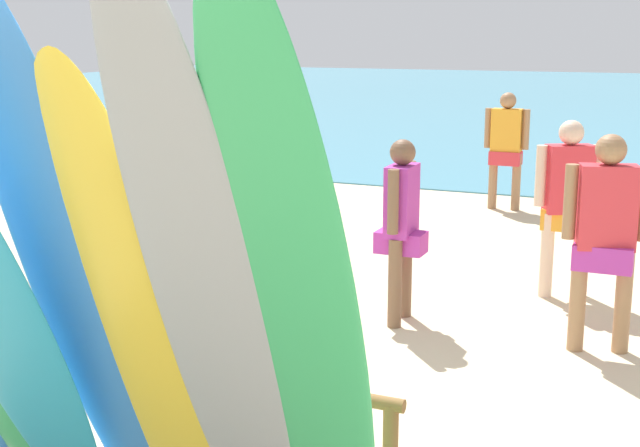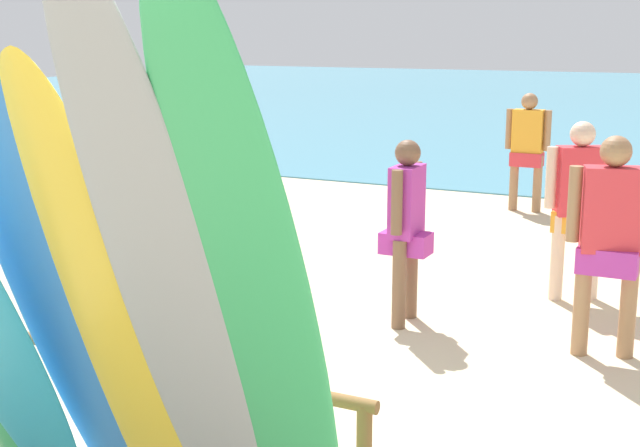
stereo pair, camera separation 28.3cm
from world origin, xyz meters
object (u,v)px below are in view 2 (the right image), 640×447
object	(u,v)px
surfboard_yellow_5	(113,328)
surfboard_grey_6	(173,304)
surfboard_green_7	(258,320)
beachgoer_midbeach	(137,231)
beachgoer_near_rack	(610,232)
surfboard_blue_4	(50,282)
beachgoer_by_water	(579,199)
beachgoer_photographing	(528,144)
surfboard_rack	(130,385)
beachgoer_strolling	(406,219)

from	to	relation	value
surfboard_yellow_5	surfboard_grey_6	world-z (taller)	surfboard_grey_6
surfboard_yellow_5	surfboard_green_7	size ratio (longest dim) A/B	0.86
surfboard_grey_6	beachgoer_midbeach	size ratio (longest dim) A/B	1.87
surfboard_yellow_5	beachgoer_near_rack	world-z (taller)	surfboard_yellow_5
surfboard_blue_4	beachgoer_midbeach	distance (m)	2.88
surfboard_green_7	beachgoer_by_water	world-z (taller)	surfboard_green_7
surfboard_yellow_5	beachgoer_midbeach	bearing A→B (deg)	130.70
surfboard_grey_6	beachgoer_by_water	xyz separation A→B (m)	(0.55, 5.12, -0.43)
surfboard_yellow_5	beachgoer_by_water	size ratio (longest dim) A/B	1.53
surfboard_blue_4	beachgoer_photographing	world-z (taller)	surfboard_blue_4
surfboard_rack	beachgoer_midbeach	world-z (taller)	beachgoer_midbeach
surfboard_blue_4	surfboard_yellow_5	world-z (taller)	surfboard_blue_4
beachgoer_strolling	surfboard_grey_6	bearing A→B (deg)	-174.12
surfboard_yellow_5	surfboard_green_7	bearing A→B (deg)	-2.98
surfboard_green_7	beachgoer_by_water	distance (m)	5.11
beachgoer_near_rack	surfboard_yellow_5	bearing A→B (deg)	53.23
surfboard_blue_4	beachgoer_midbeach	world-z (taller)	surfboard_blue_4
beachgoer_photographing	surfboard_rack	bearing A→B (deg)	89.25
surfboard_yellow_5	beachgoer_photographing	size ratio (longest dim) A/B	1.56
surfboard_rack	beachgoer_midbeach	bearing A→B (deg)	126.77
surfboard_rack	beachgoer_photographing	xyz separation A→B (m)	(0.05, 8.08, 0.31)
surfboard_yellow_5	beachgoer_midbeach	distance (m)	2.98
beachgoer_strolling	beachgoer_near_rack	distance (m)	1.56
beachgoer_photographing	beachgoer_strolling	xyz separation A→B (m)	(0.22, -4.95, -0.03)
surfboard_green_7	beachgoer_near_rack	world-z (taller)	surfboard_green_7
surfboard_rack	beachgoer_photographing	world-z (taller)	beachgoer_photographing
beachgoer_photographing	beachgoer_strolling	world-z (taller)	beachgoer_photographing
surfboard_rack	surfboard_blue_4	xyz separation A→B (m)	(0.15, -0.65, 0.72)
surfboard_grey_6	beachgoer_strolling	size ratio (longest dim) A/B	1.91
surfboard_rack	surfboard_grey_6	xyz separation A→B (m)	(0.83, -0.74, 0.75)
surfboard_yellow_5	surfboard_green_7	distance (m)	0.76
surfboard_rack	surfboard_blue_4	bearing A→B (deg)	-77.01
beachgoer_midbeach	beachgoer_strolling	bearing A→B (deg)	-21.97
beachgoer_strolling	beachgoer_photographing	bearing A→B (deg)	0.28
surfboard_blue_4	beachgoer_strolling	xyz separation A→B (m)	(0.12, 3.79, -0.45)
beachgoer_midbeach	surfboard_yellow_5	bearing A→B (deg)	-115.82
surfboard_grey_6	beachgoer_by_water	size ratio (longest dim) A/B	1.81
surfboard_rack	beachgoer_near_rack	bearing A→B (deg)	59.24
beachgoer_near_rack	beachgoer_strolling	bearing A→B (deg)	-18.17
surfboard_rack	surfboard_yellow_5	bearing A→B (deg)	-54.75
surfboard_rack	beachgoer_photographing	size ratio (longest dim) A/B	1.74
beachgoer_midbeach	beachgoer_near_rack	size ratio (longest dim) A/B	0.95
beachgoer_photographing	beachgoer_near_rack	size ratio (longest dim) A/B	0.96
surfboard_blue_4	beachgoer_photographing	bearing A→B (deg)	93.45
surfboard_yellow_5	beachgoer_midbeach	size ratio (longest dim) A/B	1.58
surfboard_blue_4	surfboard_yellow_5	xyz separation A→B (m)	(0.28, 0.04, -0.16)
surfboard_blue_4	surfboard_green_7	world-z (taller)	surfboard_green_7
surfboard_blue_4	beachgoer_photographing	distance (m)	8.75
surfboard_green_7	beachgoer_photographing	size ratio (longest dim) A/B	1.82
surfboard_grey_6	beachgoer_by_water	bearing A→B (deg)	83.54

